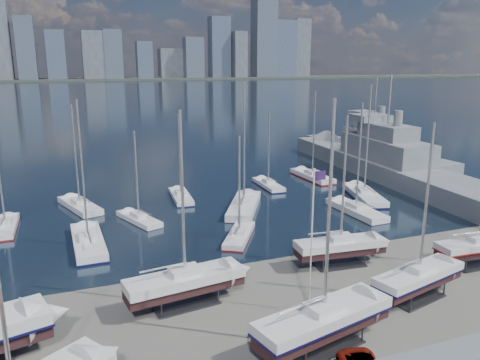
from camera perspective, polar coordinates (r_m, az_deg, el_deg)
name	(u,v)px	position (r m, az deg, el deg)	size (l,w,h in m)	color
ground	(311,310)	(38.31, 8.69, -15.39)	(1400.00, 1400.00, 0.00)	#605E59
water	(84,93)	(339.73, -18.44, 10.05)	(1400.00, 600.00, 0.40)	#172236
far_shore	(72,80)	(599.28, -19.83, 11.44)	(1400.00, 80.00, 2.20)	#2D332D
skyline	(62,46)	(592.97, -20.90, 15.02)	(639.14, 43.80, 107.69)	#475166
sailboat_cradle_2	(185,281)	(37.87, -6.70, -12.18)	(9.72, 3.84, 15.49)	#2D2D33
sailboat_cradle_3	(324,319)	(33.03, 10.20, -16.38)	(10.76, 5.12, 16.70)	#2D2D33
sailboat_cradle_4	(340,246)	(45.58, 12.13, -7.85)	(8.86, 3.23, 14.30)	#2D2D33
sailboat_cradle_5	(419,277)	(41.15, 20.97, -10.95)	(9.20, 4.45, 14.46)	#2D2D33
sailboat_cradle_6	(478,247)	(49.83, 27.05, -7.24)	(8.63, 2.90, 13.91)	#2D2D33
sailboat_moored_1	(6,228)	(60.70, -26.66, -5.20)	(2.45, 8.41, 12.53)	black
sailboat_moored_2	(80,207)	(65.50, -18.94, -3.10)	(5.49, 9.89, 14.40)	black
sailboat_moored_3	(88,244)	(52.13, -18.00, -7.39)	(3.24, 10.82, 16.08)	black
sailboat_moored_4	(139,219)	(58.29, -12.22, -4.73)	(4.68, 7.98, 11.64)	black
sailboat_moored_5	(181,197)	(66.89, -7.22, -2.11)	(3.08, 8.67, 12.71)	black
sailboat_moored_6	(239,236)	(51.68, -0.07, -6.86)	(6.10, 7.96, 11.93)	black
sailboat_moored_7	(244,207)	(61.67, 0.52, -3.37)	(8.40, 11.64, 17.39)	black
sailboat_moored_8	(268,185)	(73.00, 3.47, -0.65)	(2.62, 8.40, 12.45)	black
sailboat_moored_9	(356,211)	(61.95, 13.94, -3.71)	(3.10, 9.90, 14.81)	black
sailboat_moored_10	(364,196)	(69.20, 14.87, -1.93)	(6.17, 11.63, 16.75)	black
sailboat_moored_11	(312,177)	(79.10, 8.79, 0.35)	(3.18, 10.25, 15.18)	black
naval_ship_east	(384,166)	(83.90, 17.19, 1.62)	(11.77, 53.48, 18.77)	slate
naval_ship_west	(372,150)	(99.77, 15.78, 3.60)	(9.26, 39.70, 17.54)	slate
flagpole	(313,232)	(35.37, 8.86, -6.30)	(1.01, 0.12, 11.39)	white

